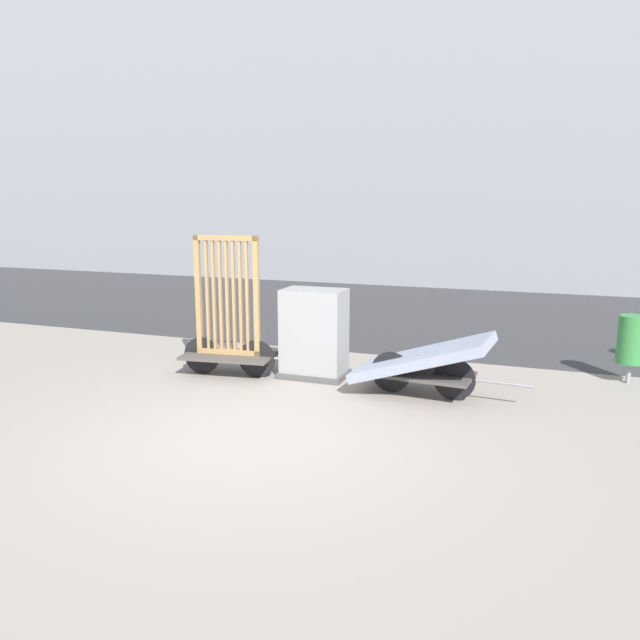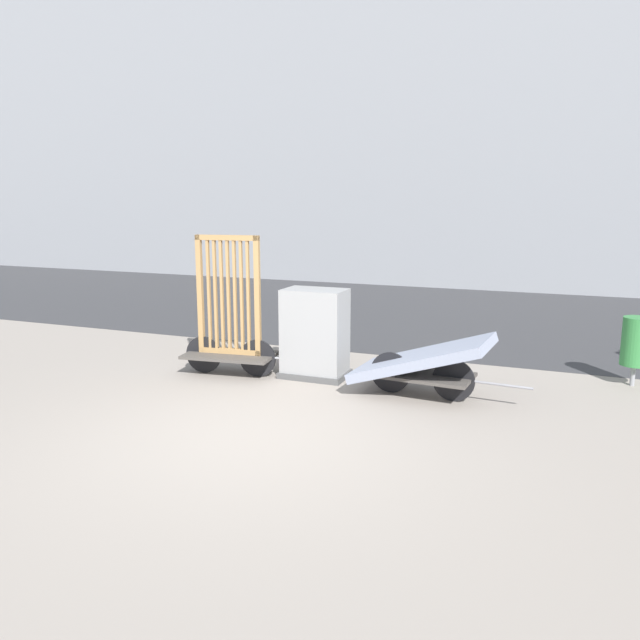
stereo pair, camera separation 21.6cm
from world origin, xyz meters
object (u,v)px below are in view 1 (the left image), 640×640
Objects in this scene: bike_cart_with_bedframe at (229,329)px; utility_cabinet at (314,337)px; trash_bin at (632,340)px; bike_cart_with_mattress at (422,361)px.

bike_cart_with_bedframe is 1.62× the size of utility_cabinet.
utility_cabinet reaches higher than trash_bin.
bike_cart_with_mattress is 1.58m from utility_cabinet.
bike_cart_with_mattress is 2.87m from trash_bin.
utility_cabinet is at bearing 172.58° from bike_cart_with_mattress.
bike_cart_with_bedframe is 5.33m from trash_bin.
bike_cart_with_mattress is 1.79× the size of utility_cabinet.
trash_bin is at bearing 15.87° from utility_cabinet.
bike_cart_with_mattress is at bearing -6.81° from bike_cart_with_bedframe.
bike_cart_with_mattress is (2.66, -0.00, -0.21)m from bike_cart_with_bedframe.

